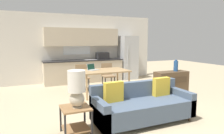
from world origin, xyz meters
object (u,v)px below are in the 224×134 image
Objects in this scene: vase at (176,66)px; dining_chair_far_right at (108,74)px; table_lamp at (77,87)px; laptop at (92,68)px; dining_chair_far_left at (82,76)px; credenza at (171,84)px; refrigerator at (128,58)px; side_table at (76,116)px; couch at (141,105)px; dining_table at (104,72)px.

dining_chair_far_right is (-1.46, 1.80, -0.43)m from vase.
table_lamp is 3.68m from dining_chair_far_right.
laptop is at bearing -136.35° from dining_chair_far_right.
vase is 0.40× the size of dining_chair_far_left.
vase is 2.53m from laptop.
dining_chair_far_right is (-1.31, 1.80, 0.10)m from credenza.
credenza is 2.43m from laptop.
dining_chair_far_left is (-2.39, -1.18, -0.45)m from refrigerator.
dining_chair_far_left is (-2.24, 1.82, 0.10)m from credenza.
refrigerator is 2.83× the size of table_lamp.
credenza is 2.99× the size of vase.
dining_chair_far_left is (0.97, 3.12, 0.14)m from side_table.
laptop is (1.10, 2.49, -0.05)m from table_lamp.
side_table is 3.47m from credenza.
vase reaches higher than dining_chair_far_left.
refrigerator reaches higher than laptop.
couch is 2.38× the size of dining_chair_far_right.
couch is 5.09× the size of laptop.
vase is (3.37, 1.30, 0.57)m from side_table.
couch is (-1.98, -4.27, -0.59)m from refrigerator.
dining_chair_far_left is (-0.41, 3.09, 0.14)m from couch.
credenza is at bearing -29.13° from dining_table.
couch is at bearing -95.75° from dining_chair_far_right.
refrigerator reaches higher than vase.
dining_chair_far_right is 1.07m from laptop.
refrigerator is at bearing 43.37° from dining_chair_far_right.
vase reaches higher than side_table.
refrigerator reaches higher than credenza.
dining_table is 2.89× the size of side_table.
dining_chair_far_right is (0.47, 0.81, -0.22)m from dining_table.
vase is at bearing -54.07° from laptop.
credenza is at bearing 34.70° from couch.
side_table is at bearing -178.83° from couch.
table_lamp is (-1.36, -0.06, 0.52)m from couch.
laptop reaches higher than dining_table.
refrigerator reaches higher than side_table.
dining_table is 0.71× the size of couch.
side_table is 3.27m from dining_chair_far_left.
vase is at bearing -47.02° from dining_chair_far_right.
vase is at bearing -0.45° from credenza.
laptop is at bearing 66.18° from table_lamp.
table_lamp is (-1.41, -2.33, 0.16)m from dining_table.
credenza is 2.23m from dining_chair_far_right.
dining_chair_far_left reaches higher than couch.
side_table is 2.74m from laptop.
laptop reaches higher than dining_chair_far_left.
table_lamp is at bearing -140.66° from laptop.
refrigerator is 3.68× the size of side_table.
refrigerator reaches higher than table_lamp.
table_lamp is at bearing -117.00° from dining_chair_far_right.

